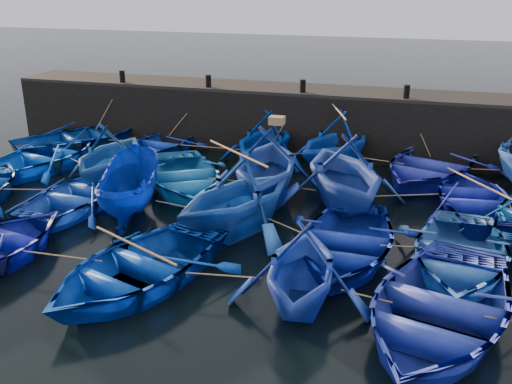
# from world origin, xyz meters

# --- Properties ---
(ground) EXTENTS (120.00, 120.00, 0.00)m
(ground) POSITION_xyz_m (0.00, 0.00, 0.00)
(ground) COLOR black
(ground) RESTS_ON ground
(quay_wall) EXTENTS (26.00, 2.50, 2.50)m
(quay_wall) POSITION_xyz_m (0.00, 10.50, 1.25)
(quay_wall) COLOR black
(quay_wall) RESTS_ON ground
(quay_top) EXTENTS (26.00, 2.50, 0.12)m
(quay_top) POSITION_xyz_m (0.00, 10.50, 2.56)
(quay_top) COLOR black
(quay_top) RESTS_ON quay_wall
(bollard_0) EXTENTS (0.24, 0.24, 0.50)m
(bollard_0) POSITION_xyz_m (-8.00, 9.60, 2.87)
(bollard_0) COLOR black
(bollard_0) RESTS_ON quay_top
(bollard_1) EXTENTS (0.24, 0.24, 0.50)m
(bollard_1) POSITION_xyz_m (-4.00, 9.60, 2.87)
(bollard_1) COLOR black
(bollard_1) RESTS_ON quay_top
(bollard_2) EXTENTS (0.24, 0.24, 0.50)m
(bollard_2) POSITION_xyz_m (0.00, 9.60, 2.87)
(bollard_2) COLOR black
(bollard_2) RESTS_ON quay_top
(bollard_3) EXTENTS (0.24, 0.24, 0.50)m
(bollard_3) POSITION_xyz_m (4.00, 9.60, 2.87)
(bollard_3) COLOR black
(bollard_3) RESTS_ON quay_top
(boat_0) EXTENTS (6.33, 6.60, 1.11)m
(boat_0) POSITION_xyz_m (-9.12, 7.61, 0.56)
(boat_0) COLOR navy
(boat_0) RESTS_ON ground
(boat_1) EXTENTS (3.80, 4.87, 0.92)m
(boat_1) POSITION_xyz_m (-5.67, 7.85, 0.46)
(boat_1) COLOR #0D2DA9
(boat_1) RESTS_ON ground
(boat_2) EXTENTS (4.14, 4.60, 2.15)m
(boat_2) POSITION_xyz_m (-1.08, 7.93, 1.08)
(boat_2) COLOR #0036A5
(boat_2) RESTS_ON ground
(boat_3) EXTENTS (5.14, 5.44, 2.26)m
(boat_3) POSITION_xyz_m (1.65, 8.25, 1.13)
(boat_3) COLOR blue
(boat_3) RESTS_ON ground
(boat_4) EXTENTS (5.86, 6.84, 1.20)m
(boat_4) POSITION_xyz_m (5.12, 7.91, 0.60)
(boat_4) COLOR navy
(boat_4) RESTS_ON ground
(boat_6) EXTENTS (4.61, 5.64, 1.03)m
(boat_6) POSITION_xyz_m (-8.91, 5.12, 0.51)
(boat_6) COLOR #0541B3
(boat_6) RESTS_ON ground
(boat_7) EXTENTS (4.10, 4.65, 2.29)m
(boat_7) POSITION_xyz_m (-5.58, 4.18, 1.15)
(boat_7) COLOR navy
(boat_7) RESTS_ON ground
(boat_8) EXTENTS (5.79, 6.31, 1.07)m
(boat_8) POSITION_xyz_m (-2.96, 4.40, 0.54)
(boat_8) COLOR blue
(boat_8) RESTS_ON ground
(boat_9) EXTENTS (5.00, 5.55, 2.58)m
(boat_9) POSITION_xyz_m (0.03, 4.37, 1.29)
(boat_9) COLOR navy
(boat_9) RESTS_ON ground
(boat_10) EXTENTS (5.92, 6.23, 2.57)m
(boat_10) POSITION_xyz_m (2.56, 4.27, 1.28)
(boat_10) COLOR #203D94
(boat_10) RESTS_ON ground
(boat_11) EXTENTS (4.00, 5.16, 0.98)m
(boat_11) POSITION_xyz_m (6.52, 5.14, 0.49)
(boat_11) COLOR #131C99
(boat_11) RESTS_ON ground
(boat_14) EXTENTS (3.51, 4.72, 0.94)m
(boat_14) POSITION_xyz_m (-5.48, 1.91, 0.47)
(boat_14) COLOR #1A43B0
(boat_14) RESTS_ON ground
(boat_15) EXTENTS (2.97, 4.67, 1.69)m
(boat_15) POSITION_xyz_m (-3.71, 1.97, 0.85)
(boat_15) COLOR navy
(boat_15) RESTS_ON ground
(boat_16) EXTENTS (5.45, 5.74, 2.37)m
(boat_16) POSITION_xyz_m (-0.07, 1.65, 1.19)
(boat_16) COLOR #174A9F
(boat_16) RESTS_ON ground
(boat_17) EXTENTS (3.72, 5.14, 1.05)m
(boat_17) POSITION_xyz_m (3.12, 0.84, 0.53)
(boat_17) COLOR navy
(boat_17) RESTS_ON ground
(boat_18) EXTENTS (3.88, 5.17, 1.02)m
(boat_18) POSITION_xyz_m (5.92, 1.02, 0.51)
(boat_18) COLOR #2A5CB4
(boat_18) RESTS_ON ground
(boat_22) EXTENTS (5.11, 6.07, 1.08)m
(boat_22) POSITION_xyz_m (-1.39, -1.97, 0.54)
(boat_22) COLOR #033392
(boat_22) RESTS_ON ground
(boat_23) EXTENTS (3.61, 4.06, 1.96)m
(boat_23) POSITION_xyz_m (2.50, -1.65, 0.98)
(boat_23) COLOR #1B39A7
(boat_23) RESTS_ON ground
(boat_24) EXTENTS (5.34, 6.56, 1.20)m
(boat_24) POSITION_xyz_m (5.40, -1.85, 0.60)
(boat_24) COLOR #22329D
(boat_24) RESTS_ON ground
(wooden_crate) EXTENTS (0.47, 0.36, 0.25)m
(wooden_crate) POSITION_xyz_m (0.33, 4.37, 2.71)
(wooden_crate) COLOR olive
(wooden_crate) RESTS_ON boat_9
(mooring_ropes) EXTENTS (17.57, 11.60, 2.10)m
(mooring_ropes) POSITION_xyz_m (-0.18, 5.00, 0.87)
(mooring_ropes) COLOR tan
(mooring_ropes) RESTS_ON ground
(loose_oars) EXTENTS (10.17, 12.30, 1.45)m
(loose_oars) POSITION_xyz_m (1.68, 3.27, 1.70)
(loose_oars) COLOR #99724C
(loose_oars) RESTS_ON ground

